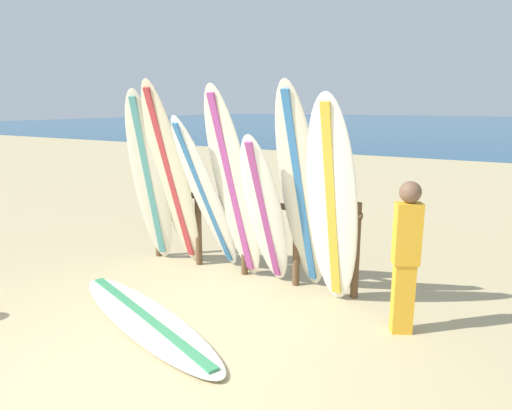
# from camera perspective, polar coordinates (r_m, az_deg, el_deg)

# --- Properties ---
(ground_plane) EXTENTS (120.00, 120.00, 0.00)m
(ground_plane) POSITION_cam_1_polar(r_m,az_deg,el_deg) (4.10, -16.93, -20.93)
(ground_plane) COLOR tan
(ocean_water) EXTENTS (120.00, 80.00, 0.01)m
(ocean_water) POSITION_cam_1_polar(r_m,az_deg,el_deg) (60.35, 28.24, 8.76)
(ocean_water) COLOR navy
(ocean_water) RESTS_ON ground
(surfboard_rack) EXTENTS (3.11, 0.09, 1.13)m
(surfboard_rack) POSITION_cam_1_polar(r_m,az_deg,el_deg) (6.02, -1.45, -2.32)
(surfboard_rack) COLOR brown
(surfboard_rack) RESTS_ON ground
(surfboard_leaning_far_left) EXTENTS (0.64, 0.78, 2.42)m
(surfboard_leaning_far_left) POSITION_cam_1_polar(r_m,az_deg,el_deg) (6.47, -13.02, 3.11)
(surfboard_leaning_far_left) COLOR silver
(surfboard_leaning_far_left) RESTS_ON ground
(surfboard_leaning_left) EXTENTS (0.58, 0.88, 2.53)m
(surfboard_leaning_left) POSITION_cam_1_polar(r_m,az_deg,el_deg) (6.22, -10.35, 3.36)
(surfboard_leaning_left) COLOR beige
(surfboard_leaning_left) RESTS_ON ground
(surfboard_leaning_center_left) EXTENTS (0.63, 1.13, 2.11)m
(surfboard_leaning_center_left) POSITION_cam_1_polar(r_m,az_deg,el_deg) (5.96, -6.17, 1.04)
(surfboard_leaning_center_left) COLOR white
(surfboard_leaning_center_left) RESTS_ON ground
(surfboard_leaning_center) EXTENTS (0.68, 0.89, 2.46)m
(surfboard_leaning_center) POSITION_cam_1_polar(r_m,az_deg,el_deg) (5.61, -2.80, 2.19)
(surfboard_leaning_center) COLOR silver
(surfboard_leaning_center) RESTS_ON ground
(surfboard_leaning_center_right) EXTENTS (0.47, 0.84, 1.92)m
(surfboard_leaning_center_right) POSITION_cam_1_polar(r_m,az_deg,el_deg) (5.44, 1.14, -1.01)
(surfboard_leaning_center_right) COLOR white
(surfboard_leaning_center_right) RESTS_ON ground
(surfboard_leaning_right) EXTENTS (0.53, 0.94, 2.48)m
(surfboard_leaning_right) POSITION_cam_1_polar(r_m,az_deg,el_deg) (5.21, 5.61, 1.53)
(surfboard_leaning_right) COLOR silver
(surfboard_leaning_right) RESTS_ON ground
(surfboard_leaning_far_right) EXTENTS (0.58, 0.63, 2.35)m
(surfboard_leaning_far_right) POSITION_cam_1_polar(r_m,az_deg,el_deg) (4.97, 9.38, 0.09)
(surfboard_leaning_far_right) COLOR white
(surfboard_leaning_far_right) RESTS_ON ground
(surfboard_lying_on_sand) EXTENTS (2.85, 1.55, 0.08)m
(surfboard_lying_on_sand) POSITION_cam_1_polar(r_m,az_deg,el_deg) (5.08, -13.59, -13.45)
(surfboard_lying_on_sand) COLOR white
(surfboard_lying_on_sand) RESTS_ON ground
(beachgoer_standing) EXTENTS (0.29, 0.25, 1.52)m
(beachgoer_standing) POSITION_cam_1_polar(r_m,az_deg,el_deg) (4.66, 18.05, -5.49)
(beachgoer_standing) COLOR gold
(beachgoer_standing) RESTS_ON ground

